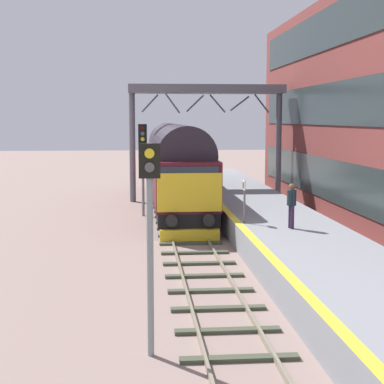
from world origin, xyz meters
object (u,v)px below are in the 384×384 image
object	(u,v)px
diesel_locomotive	(175,163)
platform_number_sign	(244,194)
signal_post_near	(150,226)
signal_post_mid	(143,157)
waiting_passenger	(292,202)

from	to	relation	value
diesel_locomotive	platform_number_sign	world-z (taller)	diesel_locomotive
signal_post_near	platform_number_sign	size ratio (longest dim) A/B	2.75
diesel_locomotive	platform_number_sign	distance (m)	11.43
signal_post_near	platform_number_sign	world-z (taller)	signal_post_near
signal_post_mid	platform_number_sign	xyz separation A→B (m)	(3.79, -8.26, -0.91)
diesel_locomotive	signal_post_mid	xyz separation A→B (m)	(-1.82, -3.00, 0.53)
signal_post_near	platform_number_sign	xyz separation A→B (m)	(3.79, 10.33, -0.68)
signal_post_near	waiting_passenger	size ratio (longest dim) A/B	2.74
signal_post_mid	platform_number_sign	world-z (taller)	signal_post_mid
diesel_locomotive	platform_number_sign	size ratio (longest dim) A/B	12.18
signal_post_mid	diesel_locomotive	bearing A→B (deg)	58.66
diesel_locomotive	waiting_passenger	size ratio (longest dim) A/B	12.14
waiting_passenger	platform_number_sign	bearing A→B (deg)	39.80
signal_post_mid	waiting_passenger	world-z (taller)	signal_post_mid
diesel_locomotive	waiting_passenger	xyz separation A→B (m)	(3.48, -12.55, -0.50)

